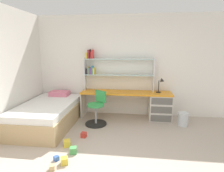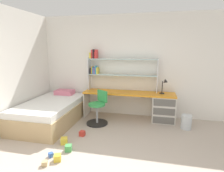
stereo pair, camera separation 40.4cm
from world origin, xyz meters
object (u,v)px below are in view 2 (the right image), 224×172
object	(u,v)px
bookshelf_hutch	(113,67)
swivel_chair	(98,111)
toy_block_red_3	(82,133)
toy_block_green_1	(68,148)
desk_lamp	(165,84)
toy_block_natural_2	(45,163)
waste_bin	(186,122)
toy_block_blue_4	(51,155)
toy_block_yellow_5	(64,141)
bed_platform	(52,112)
desk	(153,105)
toy_block_yellow_0	(57,158)

from	to	relation	value
bookshelf_hutch	swivel_chair	size ratio (longest dim) A/B	2.27
toy_block_red_3	toy_block_green_1	bearing A→B (deg)	-91.91
desk_lamp	toy_block_natural_2	world-z (taller)	desk_lamp
bookshelf_hutch	toy_block_red_3	xyz separation A→B (m)	(-0.38, -1.37, -1.27)
waste_bin	swivel_chair	bearing A→B (deg)	-175.93
toy_block_natural_2	toy_block_blue_4	bearing A→B (deg)	98.07
desk_lamp	toy_block_blue_4	size ratio (longest dim) A/B	5.16
toy_block_red_3	toy_block_yellow_5	bearing A→B (deg)	-118.92
bed_platform	waste_bin	xyz separation A→B (m)	(3.19, 0.34, -0.11)
desk	waste_bin	xyz separation A→B (m)	(0.75, -0.36, -0.24)
swivel_chair	waste_bin	xyz separation A→B (m)	(2.06, 0.15, -0.16)
waste_bin	toy_block_green_1	bearing A→B (deg)	-146.54
swivel_chair	toy_block_blue_4	world-z (taller)	swivel_chair
desk_lamp	swivel_chair	world-z (taller)	desk_lamp
swivel_chair	toy_block_blue_4	bearing A→B (deg)	-103.22
desk_lamp	toy_block_yellow_5	distance (m)	2.66
desk_lamp	toy_block_yellow_5	size ratio (longest dim) A/B	3.10
toy_block_natural_2	bookshelf_hutch	bearing A→B (deg)	76.79
swivel_chair	toy_block_green_1	xyz separation A→B (m)	(-0.15, -1.32, -0.26)
waste_bin	toy_block_yellow_0	bearing A→B (deg)	-141.77
desk	bookshelf_hutch	distance (m)	1.41
desk	waste_bin	distance (m)	0.87
swivel_chair	toy_block_yellow_0	bearing A→B (deg)	-96.88
bed_platform	toy_block_yellow_5	bearing A→B (deg)	-49.10
toy_block_yellow_5	bed_platform	bearing A→B (deg)	130.90
desk	toy_block_natural_2	distance (m)	2.85
desk_lamp	toy_block_blue_4	world-z (taller)	desk_lamp
swivel_chair	bookshelf_hutch	bearing A→B (deg)	69.50
desk_lamp	desk	bearing A→B (deg)	-179.65
toy_block_green_1	toy_block_natural_2	world-z (taller)	toy_block_green_1
toy_block_yellow_0	toy_block_red_3	world-z (taller)	toy_block_yellow_0
toy_block_natural_2	swivel_chair	bearing A→B (deg)	79.58
desk	toy_block_red_3	xyz separation A→B (m)	(-1.44, -1.22, -0.35)
swivel_chair	toy_block_yellow_5	bearing A→B (deg)	-107.56
toy_block_red_3	toy_block_blue_4	world-z (taller)	toy_block_red_3
desk_lamp	toy_block_yellow_0	distance (m)	2.92
toy_block_natural_2	toy_block_red_3	bearing A→B (deg)	79.70
waste_bin	toy_block_green_1	world-z (taller)	waste_bin
toy_block_natural_2	toy_block_red_3	size ratio (longest dim) A/B	0.77
toy_block_yellow_0	toy_block_natural_2	distance (m)	0.21
swivel_chair	waste_bin	world-z (taller)	swivel_chair
desk	bed_platform	xyz separation A→B (m)	(-2.44, -0.70, -0.13)
toy_block_green_1	toy_block_red_3	distance (m)	0.60
bookshelf_hutch	waste_bin	size ratio (longest dim) A/B	5.66
toy_block_yellow_0	swivel_chair	bearing A→B (deg)	83.12
desk	toy_block_natural_2	bearing A→B (deg)	-125.44
bookshelf_hutch	toy_block_yellow_0	size ratio (longest dim) A/B	16.55
toy_block_yellow_0	toy_block_blue_4	distance (m)	0.19
toy_block_blue_4	bed_platform	bearing A→B (deg)	119.52
toy_block_yellow_0	toy_block_yellow_5	size ratio (longest dim) A/B	0.89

